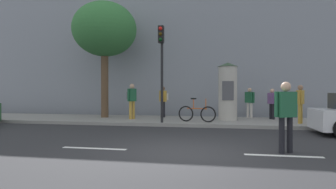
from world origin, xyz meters
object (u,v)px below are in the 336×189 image
Objects in this scene: pedestrian_tallest at (286,110)px; pedestrian_in_red_top at (300,101)px; bicycle_leaning at (197,113)px; street_tree at (105,30)px; pedestrian_near_pole at (272,101)px; pedestrian_with_bag at (132,98)px; pedestrian_with_backpack at (163,99)px; traffic_light at (161,58)px; poster_column at (228,91)px; pedestrian_in_light_jacket at (250,100)px.

pedestrian_in_red_top reaches higher than pedestrian_tallest.
pedestrian_tallest is 1.01× the size of bicycle_leaning.
street_tree is 4.05× the size of pedestrian_near_pole.
pedestrian_with_backpack is at bearing 45.12° from pedestrian_with_bag.
pedestrian_tallest is (4.20, -4.88, -1.97)m from traffic_light.
poster_column reaches higher than pedestrian_in_red_top.
pedestrian_with_bag reaches higher than pedestrian_near_pole.
pedestrian_with_backpack is at bearing 100.05° from traffic_light.
street_tree reaches higher than traffic_light.
street_tree reaches higher than poster_column.
pedestrian_with_bag reaches higher than pedestrian_in_light_jacket.
pedestrian_in_light_jacket is at bearing 44.58° from bicycle_leaning.
street_tree reaches higher than pedestrian_with_backpack.
traffic_light is at bearing -142.10° from pedestrian_in_light_jacket.
pedestrian_in_red_top is at bearing -64.52° from pedestrian_near_pole.
bicycle_leaning is (1.51, 0.65, -2.49)m from traffic_light.
pedestrian_tallest is at bearing -96.80° from pedestrian_near_pole.
traffic_light is 4.51m from street_tree.
pedestrian_near_pole is at bearing -27.76° from pedestrian_in_light_jacket.
pedestrian_in_light_jacket is at bearing 37.90° from traffic_light.
street_tree is 3.54× the size of bicycle_leaning.
pedestrian_tallest is 7.54m from pedestrian_near_pole.
pedestrian_tallest is at bearing -41.86° from street_tree.
pedestrian_with_backpack is at bearing 133.47° from bicycle_leaning.
pedestrian_with_bag is 1.06× the size of pedestrian_in_red_top.
poster_column is (2.91, 1.75, -1.46)m from traffic_light.
bicycle_leaning is at bearing 23.21° from traffic_light.
street_tree is 3.70× the size of pedestrian_in_red_top.
pedestrian_with_bag is 7.80m from pedestrian_in_red_top.
street_tree is at bearing -176.51° from pedestrian_near_pole.
pedestrian_near_pole is 4.12m from bicycle_leaning.
poster_column is 1.58× the size of pedestrian_tallest.
street_tree is 9.47m from pedestrian_near_pole.
pedestrian_near_pole is at bearing 28.73° from bicycle_leaning.
pedestrian_with_backpack reaches higher than pedestrian_in_light_jacket.
pedestrian_near_pole is at bearing 27.15° from traffic_light.
pedestrian_with_bag is 1.13× the size of pedestrian_in_light_jacket.
pedestrian_in_light_jacket is (-1.89, 2.33, -0.08)m from pedestrian_in_red_top.
pedestrian_with_bag is at bearing -21.36° from street_tree.
pedestrian_near_pole is (5.10, 2.61, -1.98)m from traffic_light.
traffic_light is 2.45× the size of bicycle_leaning.
pedestrian_with_bag is at bearing -170.12° from pedestrian_near_pole.
pedestrian_with_bag reaches higher than pedestrian_in_red_top.
pedestrian_in_red_top is (1.74, 5.71, 0.09)m from pedestrian_tallest.
poster_column reaches higher than bicycle_leaning.
pedestrian_in_light_jacket is 3.62m from bicycle_leaning.
street_tree is 11.10m from pedestrian_tallest.
street_tree is (-6.47, 0.34, 3.28)m from poster_column.
pedestrian_in_red_top reaches higher than pedestrian_near_pole.
poster_column is at bearing 30.99° from traffic_light.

